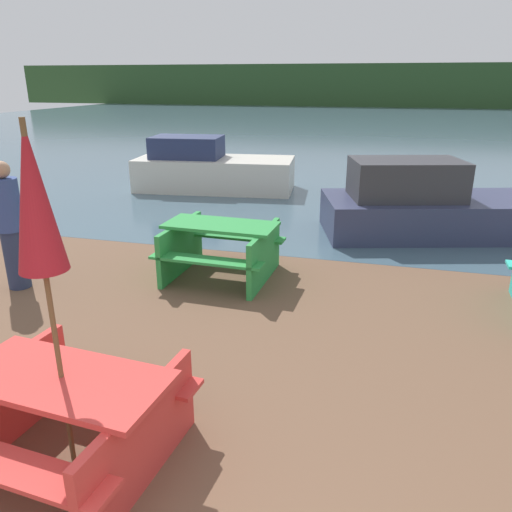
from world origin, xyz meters
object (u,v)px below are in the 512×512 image
picnic_table_red (67,411)px  umbrella_crimson (35,201)px  person (10,226)px  picnic_table_green (221,246)px  boat (436,207)px  boat_second (210,169)px

picnic_table_red → umbrella_crimson: bearing=0.0°
umbrella_crimson → person: size_ratio=1.45×
picnic_table_green → boat: (3.05, 2.98, 0.03)m
picnic_table_red → umbrella_crimson: umbrella_crimson is taller
picnic_table_green → boat_second: bearing=111.3°
boat_second → picnic_table_green: bearing=-74.9°
boat_second → person: size_ratio=2.37×
picnic_table_green → person: bearing=-157.2°
boat_second → person: 6.61m
boat → picnic_table_red: bearing=-129.3°
picnic_table_red → boat_second: size_ratio=0.40×
boat → boat_second: bearing=138.1°
picnic_table_red → umbrella_crimson: 1.53m
picnic_table_red → boat_second: bearing=103.7°
picnic_table_green → umbrella_crimson: umbrella_crimson is taller
boat → boat_second: boat is taller
picnic_table_green → umbrella_crimson: (0.11, -3.74, 1.50)m
picnic_table_red → boat: boat is taller
picnic_table_red → person: (-2.63, 2.68, 0.42)m
boat → boat_second: 5.79m
picnic_table_green → boat: size_ratio=0.35×
picnic_table_green → boat: boat is taller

